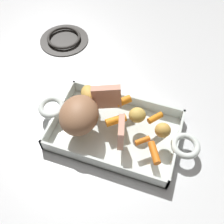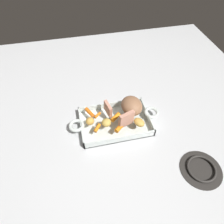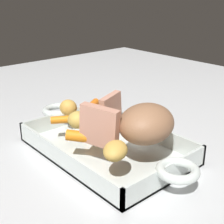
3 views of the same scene
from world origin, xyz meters
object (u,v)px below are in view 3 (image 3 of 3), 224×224
(baby_carrot_center_left, at_px, (61,120))
(baby_carrot_long, at_px, (93,114))
(potato_golden_small, at_px, (68,108))
(roasting_dish, at_px, (106,145))
(roast_slice_thin, at_px, (99,126))
(potato_corner, at_px, (78,120))
(baby_carrot_northeast, at_px, (76,135))
(baby_carrot_short, at_px, (91,106))
(pork_roast, at_px, (146,124))
(potato_halved, at_px, (115,151))
(baby_carrot_southwest, at_px, (103,126))
(roast_slice_thick, at_px, (111,109))

(baby_carrot_center_left, xyz_separation_m, baby_carrot_long, (0.02, 0.08, -0.00))
(baby_carrot_long, distance_m, potato_golden_small, 0.06)
(roasting_dish, distance_m, roast_slice_thin, 0.10)
(roast_slice_thin, xyz_separation_m, potato_corner, (-0.10, 0.02, -0.02))
(baby_carrot_northeast, height_order, baby_carrot_short, baby_carrot_northeast)
(pork_roast, bearing_deg, potato_halved, -82.37)
(potato_halved, bearing_deg, potato_golden_small, 166.54)
(roast_slice_thin, relative_size, baby_carrot_center_left, 1.77)
(pork_roast, xyz_separation_m, potato_golden_small, (-0.23, -0.04, -0.02))
(baby_carrot_northeast, distance_m, potato_golden_small, 0.15)
(baby_carrot_long, distance_m, potato_halved, 0.22)
(pork_roast, height_order, baby_carrot_center_left, pork_roast)
(roasting_dish, xyz_separation_m, potato_halved, (0.11, -0.07, 0.05))
(potato_corner, bearing_deg, baby_carrot_short, 127.75)
(roasting_dish, bearing_deg, pork_roast, 16.90)
(baby_carrot_center_left, height_order, potato_golden_small, potato_golden_small)
(potato_golden_small, bearing_deg, potato_corner, -18.53)
(baby_carrot_southwest, height_order, baby_carrot_long, baby_carrot_southwest)
(baby_carrot_southwest, height_order, potato_golden_small, potato_golden_small)
(baby_carrot_center_left, distance_m, baby_carrot_northeast, 0.10)
(pork_roast, relative_size, baby_carrot_short, 2.03)
(roasting_dish, distance_m, potato_golden_small, 0.15)
(pork_roast, relative_size, baby_carrot_long, 3.04)
(baby_carrot_long, bearing_deg, potato_corner, -63.07)
(roast_slice_thick, bearing_deg, baby_carrot_southwest, -61.48)
(roast_slice_thin, xyz_separation_m, potato_golden_small, (-0.18, 0.04, -0.02))
(baby_carrot_center_left, bearing_deg, potato_halved, -4.39)
(roast_slice_thick, relative_size, potato_golden_small, 1.57)
(potato_golden_small, bearing_deg, pork_roast, 9.66)
(roast_slice_thick, distance_m, baby_carrot_short, 0.10)
(pork_roast, height_order, baby_carrot_northeast, pork_roast)
(roasting_dish, xyz_separation_m, baby_carrot_center_left, (-0.10, -0.05, 0.05))
(pork_roast, relative_size, roast_slice_thin, 1.54)
(pork_roast, relative_size, baby_carrot_northeast, 2.82)
(roasting_dish, relative_size, pork_roast, 3.83)
(baby_carrot_short, height_order, potato_golden_small, potato_golden_small)
(roasting_dish, relative_size, roast_slice_thick, 7.07)
(baby_carrot_center_left, bearing_deg, baby_carrot_short, 102.07)
(pork_roast, xyz_separation_m, baby_carrot_center_left, (-0.20, -0.08, -0.03))
(baby_carrot_southwest, relative_size, potato_golden_small, 1.35)
(baby_carrot_northeast, distance_m, baby_carrot_short, 0.18)
(pork_roast, height_order, baby_carrot_long, pork_roast)
(potato_golden_small, bearing_deg, baby_carrot_long, 42.71)
(baby_carrot_northeast, bearing_deg, baby_carrot_center_left, 164.98)
(roast_slice_thick, bearing_deg, baby_carrot_northeast, -77.84)
(pork_roast, height_order, potato_corner, pork_roast)
(roast_slice_thin, xyz_separation_m, baby_carrot_short, (-0.17, 0.11, -0.03))
(potato_golden_small, bearing_deg, roast_slice_thin, -13.92)
(roast_slice_thin, relative_size, baby_carrot_northeast, 1.83)
(baby_carrot_short, bearing_deg, baby_carrot_long, -34.51)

